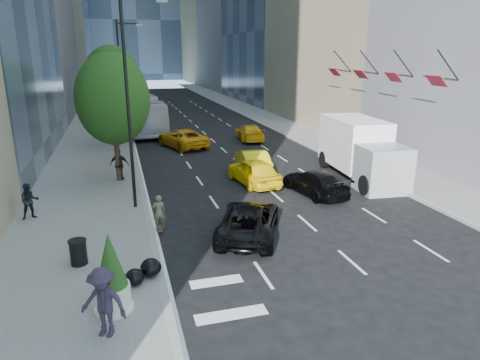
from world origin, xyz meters
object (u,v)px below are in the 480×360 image
object	(u,v)px
trash_can	(78,253)
planter_shrub	(111,274)
skateboarder	(159,214)
city_bus	(141,113)
black_sedan_mercedes	(315,182)
black_sedan_lincoln	(249,220)
box_truck	(361,149)

from	to	relation	value
trash_can	planter_shrub	world-z (taller)	planter_shrub
skateboarder	planter_shrub	size ratio (longest dim) A/B	0.63
city_bus	planter_shrub	bearing A→B (deg)	-100.13
city_bus	trash_can	distance (m)	28.75
black_sedan_mercedes	planter_shrub	distance (m)	13.84
black_sedan_mercedes	planter_shrub	bearing A→B (deg)	30.41
black_sedan_mercedes	trash_can	size ratio (longest dim) A/B	5.22
skateboarder	black_sedan_lincoln	bearing A→B (deg)	155.94
black_sedan_mercedes	city_bus	xyz separation A→B (m)	(-7.95, 23.04, 1.12)
box_truck	trash_can	world-z (taller)	box_truck
skateboarder	black_sedan_lincoln	size ratio (longest dim) A/B	0.31
skateboarder	city_bus	bearing A→B (deg)	-92.43
city_bus	trash_can	world-z (taller)	city_bus
black_sedan_lincoln	black_sedan_mercedes	world-z (taller)	black_sedan_lincoln
skateboarder	black_sedan_mercedes	bearing A→B (deg)	-162.85
black_sedan_mercedes	planter_shrub	world-z (taller)	planter_shrub
black_sedan_lincoln	trash_can	bearing A→B (deg)	32.64
city_bus	skateboarder	bearing A→B (deg)	-96.97
skateboarder	box_truck	world-z (taller)	box_truck
trash_can	black_sedan_lincoln	bearing A→B (deg)	8.74
box_truck	trash_can	xyz separation A→B (m)	(-15.99, -7.61, -1.22)
black_sedan_mercedes	city_bus	size ratio (longest dim) A/B	0.36
city_bus	black_sedan_mercedes	bearing A→B (deg)	-76.15
skateboarder	planter_shrub	xyz separation A→B (m)	(-1.95, -5.94, 0.55)
skateboarder	trash_can	world-z (taller)	skateboarder
skateboarder	city_bus	size ratio (longest dim) A/B	0.12
trash_can	box_truck	bearing A→B (deg)	25.45
black_sedan_mercedes	black_sedan_lincoln	bearing A→B (deg)	31.42
skateboarder	trash_can	xyz separation A→B (m)	(-3.16, -2.60, -0.17)
black_sedan_lincoln	black_sedan_mercedes	size ratio (longest dim) A/B	1.07
black_sedan_lincoln	trash_can	size ratio (longest dim) A/B	5.60
black_sedan_lincoln	planter_shrub	world-z (taller)	planter_shrub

